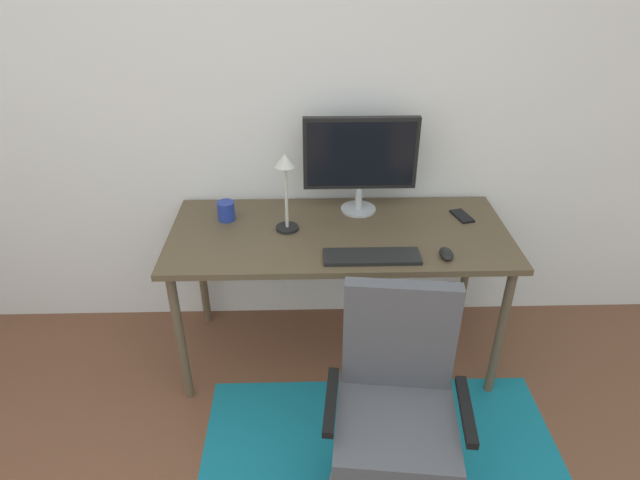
{
  "coord_description": "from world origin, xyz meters",
  "views": [
    {
      "loc": [
        -0.0,
        -0.47,
        2.05
      ],
      "look_at": [
        0.05,
        1.52,
        0.87
      ],
      "focal_mm": 30.09,
      "sensor_mm": 36.0,
      "label": 1
    }
  ],
  "objects_px": {
    "computer_mouse": "(446,254)",
    "office_chair": "(394,425)",
    "desk_lamp": "(286,179)",
    "monitor": "(360,157)",
    "cell_phone": "(462,216)",
    "keyboard": "(372,257)",
    "coffee_cup": "(226,211)",
    "desk": "(339,243)"
  },
  "relations": [
    {
      "from": "office_chair",
      "to": "coffee_cup",
      "type": "bearing_deg",
      "value": 133.37
    },
    {
      "from": "desk",
      "to": "monitor",
      "type": "xyz_separation_m",
      "value": [
        0.11,
        0.22,
        0.36
      ]
    },
    {
      "from": "computer_mouse",
      "to": "office_chair",
      "type": "bearing_deg",
      "value": -115.91
    },
    {
      "from": "desk",
      "to": "coffee_cup",
      "type": "bearing_deg",
      "value": 166.39
    },
    {
      "from": "monitor",
      "to": "office_chair",
      "type": "relative_size",
      "value": 0.59
    },
    {
      "from": "computer_mouse",
      "to": "cell_phone",
      "type": "relative_size",
      "value": 0.74
    },
    {
      "from": "desk",
      "to": "desk_lamp",
      "type": "height_order",
      "value": "desk_lamp"
    },
    {
      "from": "monitor",
      "to": "desk_lamp",
      "type": "xyz_separation_m",
      "value": [
        -0.36,
        -0.19,
        -0.03
      ]
    },
    {
      "from": "desk",
      "to": "coffee_cup",
      "type": "xyz_separation_m",
      "value": [
        -0.56,
        0.13,
        0.12
      ]
    },
    {
      "from": "coffee_cup",
      "to": "desk_lamp",
      "type": "bearing_deg",
      "value": -19.52
    },
    {
      "from": "desk",
      "to": "cell_phone",
      "type": "xyz_separation_m",
      "value": [
        0.63,
        0.13,
        0.07
      ]
    },
    {
      "from": "cell_phone",
      "to": "office_chair",
      "type": "relative_size",
      "value": 0.15
    },
    {
      "from": "keyboard",
      "to": "computer_mouse",
      "type": "height_order",
      "value": "computer_mouse"
    },
    {
      "from": "keyboard",
      "to": "cell_phone",
      "type": "height_order",
      "value": "keyboard"
    },
    {
      "from": "keyboard",
      "to": "coffee_cup",
      "type": "relative_size",
      "value": 4.47
    },
    {
      "from": "desk",
      "to": "cell_phone",
      "type": "distance_m",
      "value": 0.65
    },
    {
      "from": "desk",
      "to": "office_chair",
      "type": "distance_m",
      "value": 0.91
    },
    {
      "from": "computer_mouse",
      "to": "cell_phone",
      "type": "bearing_deg",
      "value": 65.84
    },
    {
      "from": "monitor",
      "to": "keyboard",
      "type": "distance_m",
      "value": 0.55
    },
    {
      "from": "keyboard",
      "to": "coffee_cup",
      "type": "xyz_separation_m",
      "value": [
        -0.69,
        0.38,
        0.04
      ]
    },
    {
      "from": "desk",
      "to": "office_chair",
      "type": "height_order",
      "value": "office_chair"
    },
    {
      "from": "monitor",
      "to": "cell_phone",
      "type": "distance_m",
      "value": 0.6
    },
    {
      "from": "monitor",
      "to": "computer_mouse",
      "type": "relative_size",
      "value": 5.41
    },
    {
      "from": "coffee_cup",
      "to": "desk_lamp",
      "type": "height_order",
      "value": "desk_lamp"
    },
    {
      "from": "coffee_cup",
      "to": "office_chair",
      "type": "bearing_deg",
      "value": -53.34
    },
    {
      "from": "monitor",
      "to": "cell_phone",
      "type": "xyz_separation_m",
      "value": [
        0.52,
        -0.09,
        -0.29
      ]
    },
    {
      "from": "coffee_cup",
      "to": "office_chair",
      "type": "relative_size",
      "value": 0.1
    },
    {
      "from": "desk",
      "to": "office_chair",
      "type": "relative_size",
      "value": 1.72
    },
    {
      "from": "desk_lamp",
      "to": "office_chair",
      "type": "height_order",
      "value": "desk_lamp"
    },
    {
      "from": "desk",
      "to": "keyboard",
      "type": "height_order",
      "value": "keyboard"
    },
    {
      "from": "computer_mouse",
      "to": "coffee_cup",
      "type": "bearing_deg",
      "value": 159.61
    },
    {
      "from": "keyboard",
      "to": "office_chair",
      "type": "distance_m",
      "value": 0.71
    },
    {
      "from": "office_chair",
      "to": "computer_mouse",
      "type": "bearing_deg",
      "value": 70.81
    },
    {
      "from": "computer_mouse",
      "to": "cell_phone",
      "type": "xyz_separation_m",
      "value": [
        0.17,
        0.37,
        -0.01
      ]
    },
    {
      "from": "monitor",
      "to": "keyboard",
      "type": "height_order",
      "value": "monitor"
    },
    {
      "from": "computer_mouse",
      "to": "desk_lamp",
      "type": "relative_size",
      "value": 0.27
    },
    {
      "from": "coffee_cup",
      "to": "computer_mouse",
      "type": "bearing_deg",
      "value": -20.39
    },
    {
      "from": "coffee_cup",
      "to": "office_chair",
      "type": "distance_m",
      "value": 1.29
    },
    {
      "from": "computer_mouse",
      "to": "monitor",
      "type": "bearing_deg",
      "value": 127.21
    },
    {
      "from": "monitor",
      "to": "coffee_cup",
      "type": "distance_m",
      "value": 0.72
    },
    {
      "from": "monitor",
      "to": "desk_lamp",
      "type": "height_order",
      "value": "monitor"
    },
    {
      "from": "monitor",
      "to": "coffee_cup",
      "type": "relative_size",
      "value": 5.85
    }
  ]
}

